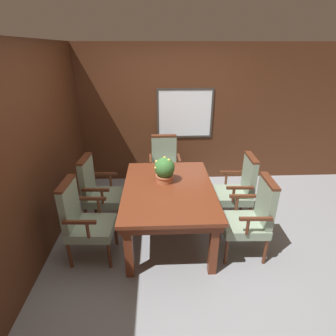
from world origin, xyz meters
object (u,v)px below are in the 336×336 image
chair_right_far (238,188)px  potted_plant (164,170)px  dining_table (169,194)px  chair_head_far (165,164)px  chair_right_near (252,216)px  chair_left_near (83,219)px  chair_left_far (98,190)px

chair_right_far → potted_plant: 1.13m
dining_table → potted_plant: (-0.04, 0.16, 0.26)m
chair_head_far → chair_right_far: (1.02, -0.88, 0.00)m
chair_right_near → chair_left_near: 1.99m
chair_left_far → chair_right_far: same height
chair_left_near → chair_right_far: size_ratio=1.00×
chair_right_near → chair_left_near: same height
chair_left_near → chair_right_far: 2.13m
chair_left_far → chair_right_far: 1.99m
chair_left_near → potted_plant: (0.97, 0.50, 0.38)m
chair_left_near → chair_left_far: bearing=0.2°
chair_left_near → chair_left_far: 0.70m
chair_left_far → chair_right_far: size_ratio=1.00×
potted_plant → chair_head_far: bearing=88.2°
chair_head_far → dining_table: bearing=-91.6°
chair_head_far → chair_right_far: 1.34m
dining_table → chair_head_far: 1.20m
chair_head_far → chair_left_far: same height
chair_right_near → chair_right_far: 0.69m
chair_head_far → potted_plant: (-0.03, -1.04, 0.38)m
dining_table → chair_left_near: size_ratio=1.54×
chair_head_far → chair_left_near: bearing=-125.1°
chair_head_far → chair_right_near: bearing=-59.9°
dining_table → chair_head_far: chair_head_far is taller
dining_table → chair_left_near: (-1.01, -0.34, -0.11)m
chair_right_near → chair_head_far: 1.85m
chair_right_near → chair_left_far: (-1.95, 0.73, 0.00)m
dining_table → chair_left_far: 1.05m
chair_right_near → dining_table: bearing=-108.5°
chair_left_far → dining_table: bearing=-106.0°
chair_left_near → chair_right_near: bearing=-88.0°
dining_table → chair_left_far: (-0.98, 0.36, -0.11)m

